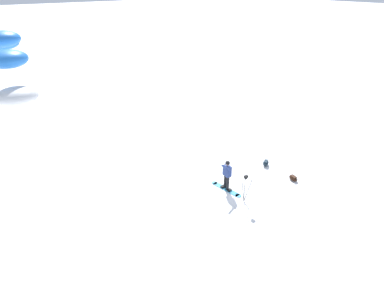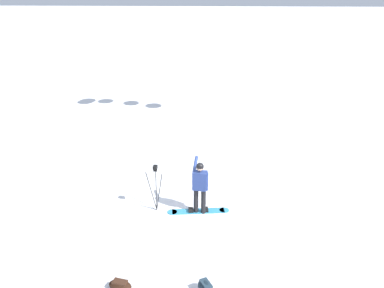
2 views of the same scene
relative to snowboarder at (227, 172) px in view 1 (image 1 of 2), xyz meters
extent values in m
plane|color=white|center=(0.06, -0.33, -0.96)|extent=(300.00, 300.00, 0.00)
cylinder|color=black|center=(-0.11, 0.01, -0.58)|extent=(0.14, 0.14, 0.77)
cylinder|color=black|center=(0.11, -0.02, -0.58)|extent=(0.14, 0.14, 0.77)
cube|color=navy|center=(0.00, -0.01, 0.09)|extent=(0.43, 0.31, 0.55)
sphere|color=tan|center=(0.00, -0.01, 0.49)|extent=(0.21, 0.21, 0.21)
sphere|color=black|center=(0.00, -0.01, 0.52)|extent=(0.22, 0.22, 0.22)
cylinder|color=navy|center=(-0.15, 0.25, 0.46)|extent=(0.15, 0.51, 0.39)
cylinder|color=navy|center=(0.19, -0.05, 0.09)|extent=(0.09, 0.09, 0.55)
cube|color=teal|center=(-0.04, 0.04, -0.95)|extent=(1.57, 0.51, 0.02)
cylinder|color=teal|center=(-0.81, -0.07, -0.95)|extent=(0.29, 0.29, 0.02)
cylinder|color=teal|center=(0.72, 0.15, -0.95)|extent=(0.29, 0.29, 0.02)
cube|color=black|center=(-0.26, 0.01, -0.90)|extent=(0.17, 0.22, 0.08)
cube|color=black|center=(0.17, 0.07, -0.90)|extent=(0.17, 0.22, 0.08)
ellipsoid|color=white|center=(2.87, 7.77, 5.91)|extent=(0.96, 1.06, 0.44)
ellipsoid|color=blue|center=(2.14, 7.86, 6.64)|extent=(0.96, 1.06, 0.44)
ellipsoid|color=blue|center=(0.81, 8.02, 6.93)|extent=(0.96, 1.06, 0.44)
ellipsoid|color=blue|center=(-0.52, 8.19, 6.64)|extent=(0.96, 1.06, 0.44)
ellipsoid|color=white|center=(-1.24, 8.28, 5.91)|extent=(0.96, 1.06, 0.44)
ellipsoid|color=#192833|center=(0.32, -3.30, -0.80)|extent=(0.50, 0.59, 0.32)
cube|color=#263A47|center=(0.32, -3.30, -0.69)|extent=(0.30, 0.36, 0.08)
cylinder|color=#262628|center=(-1.30, 0.18, -0.32)|extent=(0.07, 0.31, 1.29)
cylinder|color=#262628|center=(-1.41, -0.03, -0.32)|extent=(0.29, 0.16, 1.29)
cylinder|color=#262628|center=(-1.17, -0.06, -0.32)|extent=(0.25, 0.22, 1.29)
cube|color=black|center=(-1.28, 0.04, 0.35)|extent=(0.10, 0.10, 0.06)
cube|color=black|center=(-1.28, 0.04, 0.43)|extent=(0.12, 0.16, 0.10)
ellipsoid|color=black|center=(-1.54, -3.31, -0.84)|extent=(0.57, 0.39, 0.24)
cube|color=#402618|center=(-1.54, -3.31, -0.76)|extent=(0.34, 0.24, 0.08)
camera|label=1|loc=(-9.54, 9.33, 8.37)|focal=29.96mm
camera|label=2|loc=(0.52, -9.88, 5.14)|focal=36.40mm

